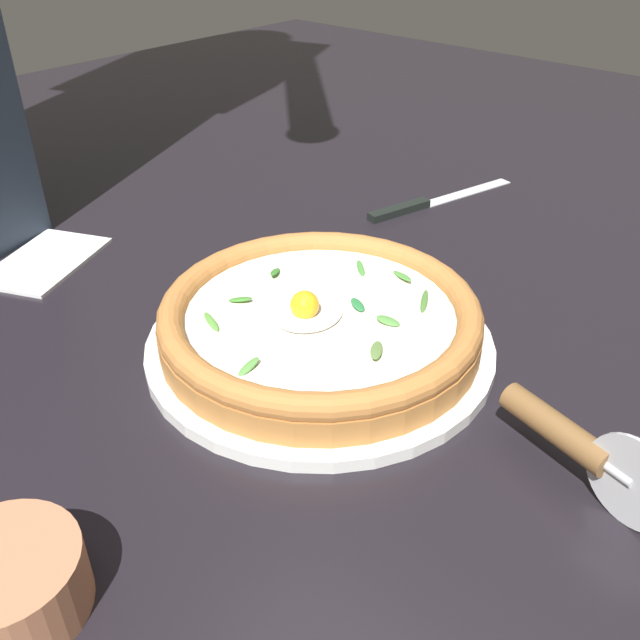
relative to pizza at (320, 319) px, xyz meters
The scene contains 7 objects.
ground_plane 0.06m from the pizza, 112.58° to the left, with size 2.40×2.40×0.03m, color black.
pizza_plate 0.03m from the pizza, 167.82° to the left, with size 0.32×0.32×0.01m, color white.
pizza is the anchor object (origin of this frame).
side_bowl 0.33m from the pizza, ahead, with size 0.09×0.09×0.04m, color #B97452.
pizza_cutter 0.24m from the pizza, 89.48° to the left, with size 0.05×0.14×0.07m.
table_knife 0.35m from the pizza, 161.17° to the right, with size 0.24×0.08×0.01m.
folded_napkin 0.36m from the pizza, 76.74° to the right, with size 0.14×0.09×0.01m, color white.
Camera 1 is at (0.41, 0.32, 0.38)m, focal length 38.78 mm.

